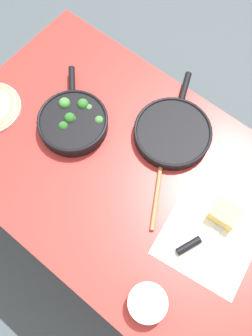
{
  "coord_description": "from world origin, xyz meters",
  "views": [
    {
      "loc": [
        -0.31,
        0.38,
        1.95
      ],
      "look_at": [
        0.0,
        0.0,
        0.77
      ],
      "focal_mm": 40.0,
      "sensor_mm": 36.0,
      "label": 1
    }
  ],
  "objects_px": {
    "grater_knife": "(201,239)",
    "cheese_block": "(225,214)",
    "skillet_broccoli": "(73,121)",
    "prep_bowl_steel": "(147,303)",
    "skillet_eggs": "(173,132)",
    "wooden_spoon": "(160,169)"
  },
  "relations": [
    {
      "from": "wooden_spoon",
      "to": "prep_bowl_steel",
      "type": "bearing_deg",
      "value": -177.92
    },
    {
      "from": "grater_knife",
      "to": "skillet_broccoli",
      "type": "bearing_deg",
      "value": 106.41
    },
    {
      "from": "cheese_block",
      "to": "grater_knife",
      "type": "bearing_deg",
      "value": 82.8
    },
    {
      "from": "skillet_eggs",
      "to": "grater_knife",
      "type": "relative_size",
      "value": 1.58
    },
    {
      "from": "skillet_broccoli",
      "to": "cheese_block",
      "type": "relative_size",
      "value": 3.25
    },
    {
      "from": "skillet_broccoli",
      "to": "wooden_spoon",
      "type": "distance_m",
      "value": 0.35
    },
    {
      "from": "skillet_eggs",
      "to": "grater_knife",
      "type": "xyz_separation_m",
      "value": [
        -0.29,
        0.25,
        -0.01
      ]
    },
    {
      "from": "skillet_eggs",
      "to": "cheese_block",
      "type": "bearing_deg",
      "value": -136.92
    },
    {
      "from": "grater_knife",
      "to": "skillet_eggs",
      "type": "bearing_deg",
      "value": 71.58
    },
    {
      "from": "skillet_broccoli",
      "to": "skillet_eggs",
      "type": "height_order",
      "value": "skillet_broccoli"
    },
    {
      "from": "grater_knife",
      "to": "cheese_block",
      "type": "xyz_separation_m",
      "value": [
        -0.01,
        -0.11,
        0.02
      ]
    },
    {
      "from": "skillet_eggs",
      "to": "grater_knife",
      "type": "distance_m",
      "value": 0.38
    },
    {
      "from": "skillet_broccoli",
      "to": "skillet_eggs",
      "type": "bearing_deg",
      "value": -100.66
    },
    {
      "from": "grater_knife",
      "to": "cheese_block",
      "type": "bearing_deg",
      "value": 14.4
    },
    {
      "from": "prep_bowl_steel",
      "to": "skillet_eggs",
      "type": "bearing_deg",
      "value": -61.15
    },
    {
      "from": "wooden_spoon",
      "to": "grater_knife",
      "type": "xyz_separation_m",
      "value": [
        -0.25,
        0.11,
        0.0
      ]
    },
    {
      "from": "skillet_broccoli",
      "to": "skillet_eggs",
      "type": "distance_m",
      "value": 0.36
    },
    {
      "from": "grater_knife",
      "to": "prep_bowl_steel",
      "type": "distance_m",
      "value": 0.26
    },
    {
      "from": "skillet_broccoli",
      "to": "wooden_spoon",
      "type": "height_order",
      "value": "skillet_broccoli"
    },
    {
      "from": "grater_knife",
      "to": "cheese_block",
      "type": "relative_size",
      "value": 2.59
    },
    {
      "from": "skillet_eggs",
      "to": "grater_knife",
      "type": "bearing_deg",
      "value": -153.04
    },
    {
      "from": "skillet_broccoli",
      "to": "prep_bowl_steel",
      "type": "xyz_separation_m",
      "value": [
        -0.58,
        0.32,
        -0.0
      ]
    }
  ]
}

